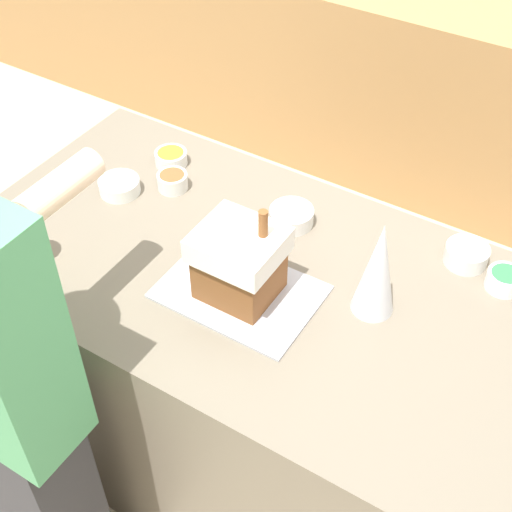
# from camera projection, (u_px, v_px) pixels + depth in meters

# --- Properties ---
(ground_plane) EXTENTS (12.00, 12.00, 0.00)m
(ground_plane) POSITION_uv_depth(u_px,v_px,m) (255.00, 449.00, 2.56)
(ground_plane) COLOR #C6B28E
(back_cabinet_block) EXTENTS (6.00, 0.60, 0.94)m
(back_cabinet_block) POSITION_uv_depth(u_px,v_px,m) (459.00, 103.00, 3.36)
(back_cabinet_block) COLOR #9E7547
(back_cabinet_block) RESTS_ON ground_plane
(kitchen_island) EXTENTS (1.68, 0.89, 0.91)m
(kitchen_island) POSITION_uv_depth(u_px,v_px,m) (255.00, 373.00, 2.25)
(kitchen_island) COLOR #6B6051
(kitchen_island) RESTS_ON ground_plane
(baking_tray) EXTENTS (0.41, 0.29, 0.01)m
(baking_tray) POSITION_uv_depth(u_px,v_px,m) (240.00, 292.00, 1.87)
(baking_tray) COLOR #B2B2BC
(baking_tray) RESTS_ON kitchen_island
(gingerbread_house) EXTENTS (0.21, 0.19, 0.27)m
(gingerbread_house) POSITION_uv_depth(u_px,v_px,m) (239.00, 262.00, 1.80)
(gingerbread_house) COLOR brown
(gingerbread_house) RESTS_ON baking_tray
(decorative_tree) EXTENTS (0.11, 0.11, 0.28)m
(decorative_tree) POSITION_uv_depth(u_px,v_px,m) (378.00, 268.00, 1.74)
(decorative_tree) COLOR silver
(decorative_tree) RESTS_ON kitchen_island
(candy_bowl_near_tray_left) EXTENTS (0.13, 0.13, 0.05)m
(candy_bowl_near_tray_left) POSITION_uv_depth(u_px,v_px,m) (291.00, 216.00, 2.06)
(candy_bowl_near_tray_left) COLOR silver
(candy_bowl_near_tray_left) RESTS_ON kitchen_island
(candy_bowl_far_left) EXTENTS (0.09, 0.09, 0.05)m
(candy_bowl_far_left) POSITION_uv_depth(u_px,v_px,m) (172.00, 181.00, 2.18)
(candy_bowl_far_left) COLOR silver
(candy_bowl_far_left) RESTS_ON kitchen_island
(candy_bowl_far_right) EXTENTS (0.10, 0.10, 0.04)m
(candy_bowl_far_right) POSITION_uv_depth(u_px,v_px,m) (171.00, 157.00, 2.27)
(candy_bowl_far_right) COLOR silver
(candy_bowl_far_right) RESTS_ON kitchen_island
(candy_bowl_behind_tray) EXTENTS (0.12, 0.12, 0.04)m
(candy_bowl_behind_tray) POSITION_uv_depth(u_px,v_px,m) (119.00, 186.00, 2.17)
(candy_bowl_behind_tray) COLOR white
(candy_bowl_behind_tray) RESTS_ON kitchen_island
(candy_bowl_front_corner) EXTENTS (0.10, 0.10, 0.05)m
(candy_bowl_front_corner) POSITION_uv_depth(u_px,v_px,m) (504.00, 279.00, 1.87)
(candy_bowl_front_corner) COLOR white
(candy_bowl_front_corner) RESTS_ON kitchen_island
(candy_bowl_near_tray_right) EXTENTS (0.12, 0.12, 0.05)m
(candy_bowl_near_tray_right) POSITION_uv_depth(u_px,v_px,m) (467.00, 254.00, 1.94)
(candy_bowl_near_tray_right) COLOR silver
(candy_bowl_near_tray_right) RESTS_ON kitchen_island
(mug) EXTENTS (0.09, 0.09, 0.08)m
(mug) POSITION_uv_depth(u_px,v_px,m) (33.00, 246.00, 1.95)
(mug) COLOR white
(mug) RESTS_ON kitchen_island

